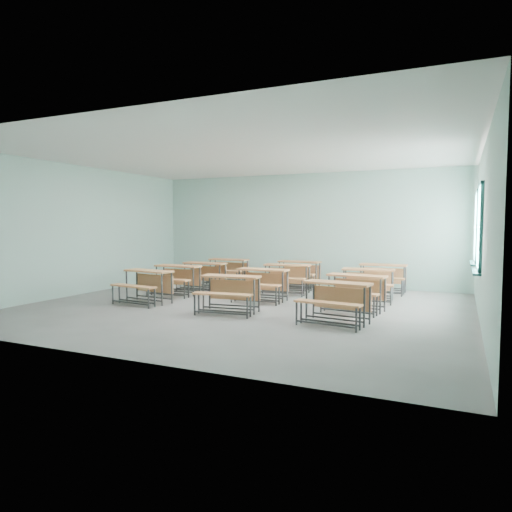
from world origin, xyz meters
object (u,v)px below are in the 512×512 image
(desk_unit_r0c0, at_px, (145,281))
(desk_unit_r2c0, at_px, (203,272))
(desk_unit_r3c2, at_px, (382,274))
(desk_unit_r3c1, at_px, (298,270))
(desk_unit_r1c1, at_px, (261,280))
(desk_unit_r2c1, at_px, (286,274))
(desk_unit_r2c2, at_px, (368,280))
(desk_unit_r1c0, at_px, (176,275))
(desk_unit_r0c2, at_px, (336,296))
(desk_unit_r1c2, at_px, (355,287))
(desk_unit_r0c1, at_px, (229,288))
(desk_unit_r3c0, at_px, (227,267))

(desk_unit_r0c0, relative_size, desk_unit_r2c0, 1.07)
(desk_unit_r2c0, height_order, desk_unit_r3c2, same)
(desk_unit_r3c1, bearing_deg, desk_unit_r0c0, -119.59)
(desk_unit_r1c1, xyz_separation_m, desk_unit_r2c1, (0.11, 1.32, 0.00))
(desk_unit_r2c2, bearing_deg, desk_unit_r2c0, 175.86)
(desk_unit_r1c0, relative_size, desk_unit_r3c2, 1.00)
(desk_unit_r0c2, xyz_separation_m, desk_unit_r2c2, (0.07, 2.65, 0.00))
(desk_unit_r2c1, height_order, desk_unit_r2c2, same)
(desk_unit_r1c2, xyz_separation_m, desk_unit_r2c0, (-4.30, 1.29, 0.00))
(desk_unit_r2c0, bearing_deg, desk_unit_r3c2, 18.58)
(desk_unit_r1c0, bearing_deg, desk_unit_r2c1, 28.50)
(desk_unit_r0c0, distance_m, desk_unit_r2c1, 3.52)
(desk_unit_r1c0, xyz_separation_m, desk_unit_r3c2, (4.62, 2.42, 0.00))
(desk_unit_r0c1, xyz_separation_m, desk_unit_r1c2, (2.23, 1.16, 0.00))
(desk_unit_r0c2, height_order, desk_unit_r3c2, same)
(desk_unit_r2c0, height_order, desk_unit_r2c2, same)
(desk_unit_r1c1, xyz_separation_m, desk_unit_r3c1, (0.05, 2.43, 0.00))
(desk_unit_r2c2, bearing_deg, desk_unit_r0c2, -96.49)
(desk_unit_r1c0, relative_size, desk_unit_r1c2, 0.94)
(desk_unit_r1c0, height_order, desk_unit_r2c0, same)
(desk_unit_r2c2, height_order, desk_unit_r3c1, same)
(desk_unit_r0c0, bearing_deg, desk_unit_r1c0, 100.42)
(desk_unit_r1c0, bearing_deg, desk_unit_r1c1, -0.05)
(desk_unit_r0c1, relative_size, desk_unit_r3c1, 1.05)
(desk_unit_r0c1, relative_size, desk_unit_r3c0, 1.06)
(desk_unit_r2c0, xyz_separation_m, desk_unit_r3c0, (-0.00, 1.38, 0.00))
(desk_unit_r3c1, bearing_deg, desk_unit_r2c1, -85.18)
(desk_unit_r2c1, distance_m, desk_unit_r3c0, 2.42)
(desk_unit_r2c1, bearing_deg, desk_unit_r3c1, 89.10)
(desk_unit_r0c1, relative_size, desk_unit_r2c2, 1.01)
(desk_unit_r0c2, distance_m, desk_unit_r2c2, 2.65)
(desk_unit_r3c1, bearing_deg, desk_unit_r2c2, -31.82)
(desk_unit_r0c2, xyz_separation_m, desk_unit_r3c1, (-2.09, 4.08, 0.00))
(desk_unit_r0c1, relative_size, desk_unit_r2c1, 1.02)
(desk_unit_r1c0, bearing_deg, desk_unit_r0c1, -34.01)
(desk_unit_r1c1, xyz_separation_m, desk_unit_r2c2, (2.21, 1.00, 0.00))
(desk_unit_r0c1, bearing_deg, desk_unit_r2c2, 42.07)
(desk_unit_r0c1, height_order, desk_unit_r2c1, same)
(desk_unit_r0c2, height_order, desk_unit_r3c1, same)
(desk_unit_r3c0, bearing_deg, desk_unit_r0c2, -43.97)
(desk_unit_r2c2, bearing_deg, desk_unit_r0c0, -157.37)
(desk_unit_r0c0, distance_m, desk_unit_r1c0, 1.29)
(desk_unit_r0c1, bearing_deg, desk_unit_r3c0, 112.08)
(desk_unit_r3c0, bearing_deg, desk_unit_r0c1, -62.55)
(desk_unit_r0c2, relative_size, desk_unit_r1c1, 1.07)
(desk_unit_r0c2, relative_size, desk_unit_r2c1, 1.03)
(desk_unit_r0c1, height_order, desk_unit_r1c0, same)
(desk_unit_r0c1, bearing_deg, desk_unit_r3c2, 52.69)
(desk_unit_r3c1, height_order, desk_unit_r3c2, same)
(desk_unit_r1c2, distance_m, desk_unit_r3c1, 3.52)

